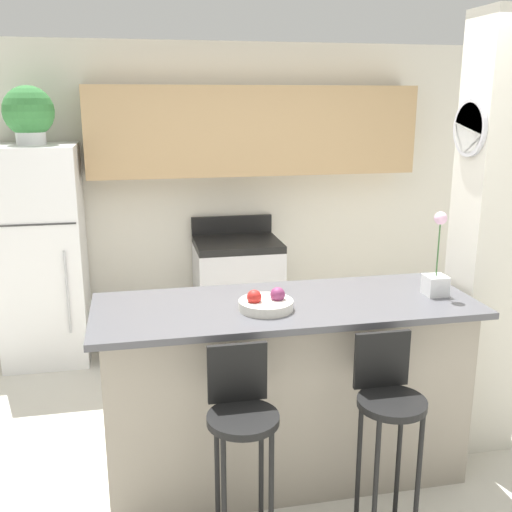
% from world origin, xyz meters
% --- Properties ---
extents(ground_plane, '(14.00, 14.00, 0.00)m').
position_xyz_m(ground_plane, '(0.00, 0.00, 0.00)').
color(ground_plane, beige).
extents(wall_back, '(5.60, 0.38, 2.55)m').
position_xyz_m(wall_back, '(0.11, 2.23, 1.51)').
color(wall_back, silver).
rests_on(wall_back, ground_plane).
extents(pillar_right, '(0.38, 0.32, 2.55)m').
position_xyz_m(pillar_right, '(1.24, 0.09, 1.28)').
color(pillar_right, silver).
rests_on(pillar_right, ground_plane).
extents(counter_bar, '(2.05, 0.75, 1.03)m').
position_xyz_m(counter_bar, '(0.00, 0.00, 0.52)').
color(counter_bar, gray).
rests_on(counter_bar, ground_plane).
extents(refrigerator, '(0.65, 0.66, 1.74)m').
position_xyz_m(refrigerator, '(-1.51, 1.94, 0.87)').
color(refrigerator, white).
rests_on(refrigerator, ground_plane).
extents(stove_range, '(0.72, 0.61, 1.07)m').
position_xyz_m(stove_range, '(0.08, 1.97, 0.46)').
color(stove_range, silver).
rests_on(stove_range, ground_plane).
extents(bar_stool_left, '(0.32, 0.32, 1.02)m').
position_xyz_m(bar_stool_left, '(-0.35, -0.58, 0.68)').
color(bar_stool_left, black).
rests_on(bar_stool_left, ground_plane).
extents(bar_stool_right, '(0.32, 0.32, 1.02)m').
position_xyz_m(bar_stool_right, '(0.35, -0.58, 0.68)').
color(bar_stool_right, black).
rests_on(bar_stool_right, ground_plane).
extents(potted_plant_on_fridge, '(0.38, 0.38, 0.44)m').
position_xyz_m(potted_plant_on_fridge, '(-1.51, 1.94, 1.97)').
color(potted_plant_on_fridge, silver).
rests_on(potted_plant_on_fridge, refrigerator).
extents(orchid_vase, '(0.12, 0.12, 0.47)m').
position_xyz_m(orchid_vase, '(0.84, -0.04, 1.15)').
color(orchid_vase, white).
rests_on(orchid_vase, counter_bar).
extents(fruit_bowl, '(0.28, 0.28, 0.11)m').
position_xyz_m(fruit_bowl, '(-0.13, -0.09, 1.06)').
color(fruit_bowl, silver).
rests_on(fruit_bowl, counter_bar).
extents(trash_bin, '(0.28, 0.28, 0.38)m').
position_xyz_m(trash_bin, '(-0.96, 1.72, 0.19)').
color(trash_bin, '#59595B').
rests_on(trash_bin, ground_plane).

